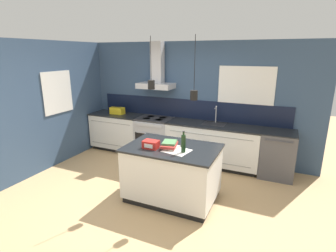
% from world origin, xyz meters
% --- Properties ---
extents(ground_plane, '(16.00, 16.00, 0.00)m').
position_xyz_m(ground_plane, '(0.00, 0.00, 0.00)').
color(ground_plane, tan).
rests_on(ground_plane, ground).
extents(wall_back, '(5.60, 2.07, 2.60)m').
position_xyz_m(wall_back, '(-0.04, 2.00, 1.36)').
color(wall_back, '#354C6B').
rests_on(wall_back, ground_plane).
extents(wall_left, '(0.08, 3.80, 2.60)m').
position_xyz_m(wall_left, '(-2.43, 0.70, 1.30)').
color(wall_left, '#354C6B').
rests_on(wall_left, ground_plane).
extents(counter_run_left, '(1.29, 0.64, 0.91)m').
position_xyz_m(counter_run_left, '(-1.72, 1.69, 0.46)').
color(counter_run_left, black).
rests_on(counter_run_left, ground_plane).
extents(counter_run_sink, '(1.97, 0.64, 1.28)m').
position_xyz_m(counter_run_sink, '(0.69, 1.69, 0.46)').
color(counter_run_sink, black).
rests_on(counter_run_sink, ground_plane).
extents(oven_range, '(0.80, 0.66, 0.91)m').
position_xyz_m(oven_range, '(-0.69, 1.69, 0.46)').
color(oven_range, '#B5B5BA').
rests_on(oven_range, ground_plane).
extents(dishwasher, '(0.63, 0.65, 0.91)m').
position_xyz_m(dishwasher, '(1.98, 1.69, 0.46)').
color(dishwasher, '#4C4C51').
rests_on(dishwasher, ground_plane).
extents(kitchen_island, '(1.47, 1.00, 0.91)m').
position_xyz_m(kitchen_island, '(0.44, 0.09, 0.46)').
color(kitchen_island, black).
rests_on(kitchen_island, ground_plane).
extents(bottle_on_island, '(0.07, 0.07, 0.34)m').
position_xyz_m(bottle_on_island, '(0.69, -0.06, 1.05)').
color(bottle_on_island, '#193319').
rests_on(bottle_on_island, kitchen_island).
extents(book_stack, '(0.29, 0.36, 0.10)m').
position_xyz_m(book_stack, '(0.42, 0.04, 0.96)').
color(book_stack, beige).
rests_on(book_stack, kitchen_island).
extents(red_supply_box, '(0.24, 0.17, 0.12)m').
position_xyz_m(red_supply_box, '(0.15, -0.09, 0.97)').
color(red_supply_box, red).
rests_on(red_supply_box, kitchen_island).
extents(paper_pile, '(0.43, 0.39, 0.01)m').
position_xyz_m(paper_pile, '(0.57, -0.04, 0.91)').
color(paper_pile, silver).
rests_on(paper_pile, kitchen_island).
extents(yellow_toolbox, '(0.34, 0.18, 0.19)m').
position_xyz_m(yellow_toolbox, '(-1.71, 1.69, 0.99)').
color(yellow_toolbox, gold).
rests_on(yellow_toolbox, counter_run_left).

